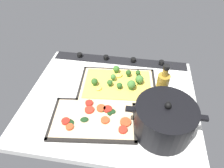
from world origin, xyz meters
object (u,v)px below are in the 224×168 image
object	(u,v)px
broccoli_pizza	(119,83)
baking_tray_back	(94,119)
baking_tray_front	(117,86)
cooking_pot	(164,120)
veggie_pizza_back	(95,118)
oil_bottle	(162,88)

from	to	relation	value
broccoli_pizza	baking_tray_back	world-z (taller)	broccoli_pizza
baking_tray_front	cooking_pot	bearing A→B (deg)	132.31
baking_tray_front	cooking_pot	xyz separation A→B (cm)	(-20.41, 22.42, 6.43)
cooking_pot	baking_tray_back	bearing A→B (deg)	-1.66
broccoli_pizza	veggie_pizza_back	bearing A→B (deg)	71.99
baking_tray_front	veggie_pizza_back	world-z (taller)	veggie_pizza_back
broccoli_pizza	baking_tray_back	size ratio (longest dim) A/B	0.98
broccoli_pizza	baking_tray_back	distance (cm)	23.19
oil_bottle	baking_tray_front	bearing A→B (deg)	-17.52
cooking_pot	oil_bottle	world-z (taller)	oil_bottle
cooking_pot	veggie_pizza_back	bearing A→B (deg)	-2.09
veggie_pizza_back	cooking_pot	distance (cm)	27.42
baking_tray_back	veggie_pizza_back	size ratio (longest dim) A/B	1.08
baking_tray_front	cooking_pot	size ratio (longest dim) A/B	1.33
oil_bottle	veggie_pizza_back	bearing A→B (deg)	30.24
broccoli_pizza	cooking_pot	size ratio (longest dim) A/B	1.24
baking_tray_front	broccoli_pizza	distance (cm)	1.66
baking_tray_back	veggie_pizza_back	xyz separation A→B (cm)	(-0.42, -0.19, 0.76)
cooking_pot	oil_bottle	size ratio (longest dim) A/B	1.48
baking_tray_front	veggie_pizza_back	distance (cm)	22.39
broccoli_pizza	baking_tray_front	bearing A→B (deg)	23.01
baking_tray_back	cooking_pot	xyz separation A→B (cm)	(-27.23, 0.79, 6.42)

